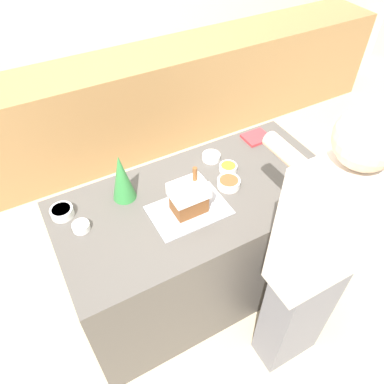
{
  "coord_description": "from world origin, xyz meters",
  "views": [
    {
      "loc": [
        -0.75,
        -1.26,
        2.42
      ],
      "look_at": [
        -0.05,
        0.0,
        0.97
      ],
      "focal_mm": 35.0,
      "sensor_mm": 36.0,
      "label": 1
    }
  ],
  "objects_px": {
    "baking_tray": "(189,210)",
    "candy_bowl_front_corner": "(62,212)",
    "cookbook": "(256,137)",
    "candy_bowl_near_tray_right": "(229,183)",
    "person": "(315,264)",
    "candy_bowl_beside_tree": "(211,157)",
    "candy_bowl_far_left": "(228,168)",
    "candy_bowl_far_right": "(81,226)",
    "decorative_tree": "(122,177)",
    "gingerbread_house": "(189,197)"
  },
  "relations": [
    {
      "from": "baking_tray",
      "to": "candy_bowl_front_corner",
      "type": "height_order",
      "value": "candy_bowl_front_corner"
    },
    {
      "from": "cookbook",
      "to": "candy_bowl_near_tray_right",
      "type": "bearing_deg",
      "value": -144.3
    },
    {
      "from": "candy_bowl_near_tray_right",
      "to": "person",
      "type": "distance_m",
      "value": 0.66
    },
    {
      "from": "candy_bowl_beside_tree",
      "to": "cookbook",
      "type": "bearing_deg",
      "value": 5.66
    },
    {
      "from": "candy_bowl_far_left",
      "to": "candy_bowl_far_right",
      "type": "bearing_deg",
      "value": -178.83
    },
    {
      "from": "candy_bowl_far_left",
      "to": "decorative_tree",
      "type": "bearing_deg",
      "value": 171.67
    },
    {
      "from": "decorative_tree",
      "to": "candy_bowl_near_tray_right",
      "type": "bearing_deg",
      "value": -20.47
    },
    {
      "from": "candy_bowl_front_corner",
      "to": "candy_bowl_far_left",
      "type": "distance_m",
      "value": 0.98
    },
    {
      "from": "candy_bowl_beside_tree",
      "to": "candy_bowl_far_left",
      "type": "distance_m",
      "value": 0.14
    },
    {
      "from": "candy_bowl_beside_tree",
      "to": "decorative_tree",
      "type": "bearing_deg",
      "value": -175.44
    },
    {
      "from": "candy_bowl_front_corner",
      "to": "cookbook",
      "type": "bearing_deg",
      "value": 2.3
    },
    {
      "from": "baking_tray",
      "to": "candy_bowl_far_right",
      "type": "relative_size",
      "value": 4.63
    },
    {
      "from": "gingerbread_house",
      "to": "candy_bowl_far_right",
      "type": "relative_size",
      "value": 2.9
    },
    {
      "from": "candy_bowl_near_tray_right",
      "to": "candy_bowl_beside_tree",
      "type": "bearing_deg",
      "value": 81.9
    },
    {
      "from": "candy_bowl_front_corner",
      "to": "candy_bowl_near_tray_right",
      "type": "bearing_deg",
      "value": -14.9
    },
    {
      "from": "candy_bowl_far_right",
      "to": "cookbook",
      "type": "bearing_deg",
      "value": 8.88
    },
    {
      "from": "candy_bowl_beside_tree",
      "to": "cookbook",
      "type": "distance_m",
      "value": 0.37
    },
    {
      "from": "decorative_tree",
      "to": "candy_bowl_beside_tree",
      "type": "relative_size",
      "value": 2.62
    },
    {
      "from": "candy_bowl_front_corner",
      "to": "person",
      "type": "height_order",
      "value": "person"
    },
    {
      "from": "candy_bowl_beside_tree",
      "to": "candy_bowl_front_corner",
      "type": "bearing_deg",
      "value": -179.03
    },
    {
      "from": "baking_tray",
      "to": "candy_bowl_far_right",
      "type": "xyz_separation_m",
      "value": [
        -0.55,
        0.16,
        0.02
      ]
    },
    {
      "from": "gingerbread_house",
      "to": "candy_bowl_beside_tree",
      "type": "xyz_separation_m",
      "value": [
        0.33,
        0.31,
        -0.09
      ]
    },
    {
      "from": "decorative_tree",
      "to": "candy_bowl_front_corner",
      "type": "relative_size",
      "value": 2.42
    },
    {
      "from": "candy_bowl_front_corner",
      "to": "cookbook",
      "type": "distance_m",
      "value": 1.31
    },
    {
      "from": "candy_bowl_far_right",
      "to": "person",
      "type": "bearing_deg",
      "value": -39.68
    },
    {
      "from": "baking_tray",
      "to": "gingerbread_house",
      "type": "bearing_deg",
      "value": 25.09
    },
    {
      "from": "baking_tray",
      "to": "decorative_tree",
      "type": "distance_m",
      "value": 0.4
    },
    {
      "from": "baking_tray",
      "to": "decorative_tree",
      "type": "bearing_deg",
      "value": 134.78
    },
    {
      "from": "cookbook",
      "to": "baking_tray",
      "type": "bearing_deg",
      "value": -153.34
    },
    {
      "from": "cookbook",
      "to": "gingerbread_house",
      "type": "bearing_deg",
      "value": -153.34
    },
    {
      "from": "gingerbread_house",
      "to": "candy_bowl_far_right",
      "type": "height_order",
      "value": "gingerbread_house"
    },
    {
      "from": "gingerbread_house",
      "to": "candy_bowl_beside_tree",
      "type": "height_order",
      "value": "gingerbread_house"
    },
    {
      "from": "baking_tray",
      "to": "candy_bowl_front_corner",
      "type": "bearing_deg",
      "value": 153.86
    },
    {
      "from": "baking_tray",
      "to": "candy_bowl_far_left",
      "type": "distance_m",
      "value": 0.4
    },
    {
      "from": "baking_tray",
      "to": "candy_bowl_near_tray_right",
      "type": "distance_m",
      "value": 0.3
    },
    {
      "from": "candy_bowl_front_corner",
      "to": "decorative_tree",
      "type": "bearing_deg",
      "value": -5.25
    },
    {
      "from": "candy_bowl_far_left",
      "to": "candy_bowl_beside_tree",
      "type": "bearing_deg",
      "value": 104.31
    },
    {
      "from": "gingerbread_house",
      "to": "person",
      "type": "distance_m",
      "value": 0.7
    },
    {
      "from": "candy_bowl_far_right",
      "to": "person",
      "type": "distance_m",
      "value": 1.18
    },
    {
      "from": "candy_bowl_far_right",
      "to": "decorative_tree",
      "type": "bearing_deg",
      "value": 21.3
    },
    {
      "from": "gingerbread_house",
      "to": "decorative_tree",
      "type": "relative_size",
      "value": 0.89
    },
    {
      "from": "candy_bowl_far_left",
      "to": "person",
      "type": "xyz_separation_m",
      "value": [
        -0.01,
        -0.77,
        -0.01
      ]
    },
    {
      "from": "gingerbread_house",
      "to": "candy_bowl_far_right",
      "type": "xyz_separation_m",
      "value": [
        -0.55,
        0.16,
        -0.08
      ]
    },
    {
      "from": "candy_bowl_front_corner",
      "to": "candy_bowl_far_left",
      "type": "relative_size",
      "value": 1.13
    },
    {
      "from": "gingerbread_house",
      "to": "decorative_tree",
      "type": "bearing_deg",
      "value": 134.85
    },
    {
      "from": "person",
      "to": "gingerbread_house",
      "type": "bearing_deg",
      "value": 120.97
    },
    {
      "from": "candy_bowl_front_corner",
      "to": "candy_bowl_beside_tree",
      "type": "distance_m",
      "value": 0.93
    },
    {
      "from": "gingerbread_house",
      "to": "candy_bowl_far_right",
      "type": "distance_m",
      "value": 0.58
    },
    {
      "from": "candy_bowl_near_tray_right",
      "to": "candy_bowl_far_left",
      "type": "bearing_deg",
      "value": 58.18
    },
    {
      "from": "baking_tray",
      "to": "person",
      "type": "distance_m",
      "value": 0.7
    }
  ]
}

